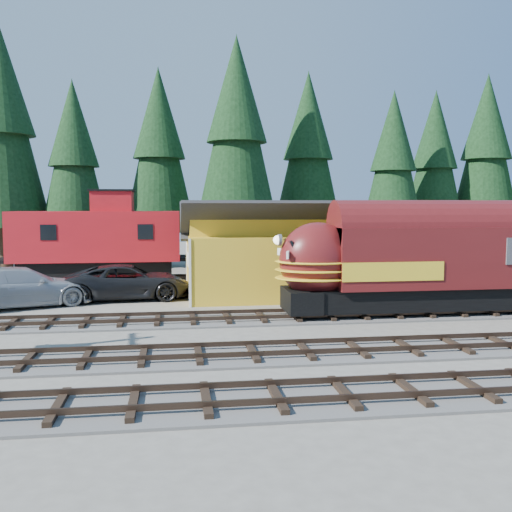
{
  "coord_description": "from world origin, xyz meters",
  "views": [
    {
      "loc": [
        -6.74,
        -20.53,
        4.99
      ],
      "look_at": [
        -3.22,
        4.0,
        2.82
      ],
      "focal_mm": 40.0,
      "sensor_mm": 36.0,
      "label": 1
    }
  ],
  "objects": [
    {
      "name": "ground",
      "position": [
        0.0,
        0.0,
        0.0
      ],
      "size": [
        120.0,
        120.0,
        0.0
      ],
      "primitive_type": "plane",
      "color": "#6B665B",
      "rests_on": "ground"
    },
    {
      "name": "pickup_truck_b",
      "position": [
        -14.28,
        8.8,
        1.0
      ],
      "size": [
        7.44,
        5.29,
        2.0
      ],
      "primitive_type": "imported",
      "rotation": [
        0.0,
        0.0,
        1.98
      ],
      "color": "#ACAFB4",
      "rests_on": "ground"
    },
    {
      "name": "caboose",
      "position": [
        -11.75,
        18.0,
        2.76
      ],
      "size": [
        10.81,
        3.14,
        5.62
      ],
      "color": "black",
      "rests_on": "ground"
    },
    {
      "name": "depot",
      "position": [
        -0.0,
        10.5,
        2.96
      ],
      "size": [
        12.8,
        7.0,
        5.3
      ],
      "color": "gold",
      "rests_on": "ground"
    },
    {
      "name": "conifer_backdrop",
      "position": [
        7.1,
        25.09,
        10.2
      ],
      "size": [
        80.16,
        22.23,
        17.61
      ],
      "color": "black",
      "rests_on": "ground"
    },
    {
      "name": "locomotive",
      "position": [
        4.66,
        4.0,
        2.34
      ],
      "size": [
        14.55,
        2.89,
        3.96
      ],
      "color": "black",
      "rests_on": "ground"
    },
    {
      "name": "track_spur",
      "position": [
        -10.0,
        18.0,
        0.06
      ],
      "size": [
        32.0,
        3.2,
        0.33
      ],
      "color": "#4C4947",
      "rests_on": "ground"
    },
    {
      "name": "pickup_truck_a",
      "position": [
        -9.23,
        10.48,
        0.94
      ],
      "size": [
        6.96,
        3.62,
        1.87
      ],
      "primitive_type": "imported",
      "rotation": [
        0.0,
        0.0,
        1.65
      ],
      "color": "black",
      "rests_on": "ground"
    }
  ]
}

